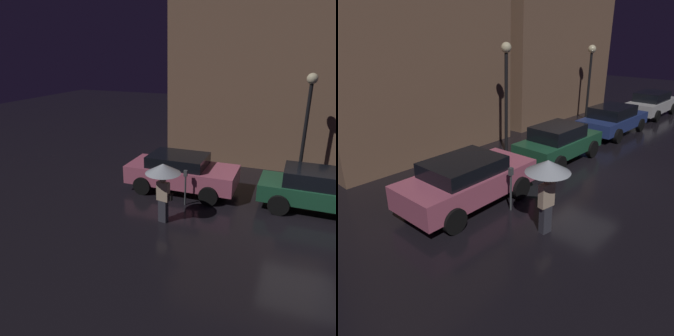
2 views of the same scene
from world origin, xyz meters
The scene contains 11 objects.
ground_plane centered at (0.00, 0.00, 0.00)m, with size 60.00×60.00×0.00m, color black.
building_facade_left centered at (-2.67, 6.50, 4.77)m, with size 8.20×3.00×9.54m.
building_facade_right centered at (6.88, 6.50, 3.72)m, with size 9.13×3.00×7.44m.
parked_car_pink centered at (-4.70, 1.26, 0.79)m, with size 4.28×2.04×1.47m.
parked_car_green centered at (0.24, 1.35, 0.78)m, with size 3.97×1.88×1.48m.
parked_car_blue centered at (5.38, 1.48, 0.77)m, with size 4.41×2.05×1.44m.
parked_car_white centered at (10.79, 1.49, 0.79)m, with size 4.49×1.93×1.50m.
pedestrian_with_umbrella centered at (-4.39, -1.35, 1.63)m, with size 1.12×1.12×2.00m.
parking_meter centered at (-4.13, 0.07, 0.82)m, with size 0.12×0.10×1.33m.
street_lamp_near centered at (-0.37, 3.65, 3.11)m, with size 0.42×0.42×4.50m.
street_lamp_far centered at (7.16, 3.99, 3.06)m, with size 0.45×0.45×4.24m.
Camera 2 is at (-10.45, -5.48, 4.76)m, focal length 35.00 mm.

